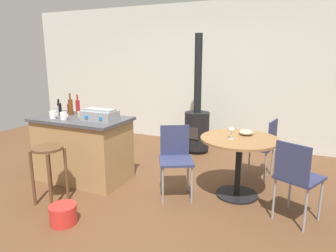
# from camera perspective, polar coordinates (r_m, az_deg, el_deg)

# --- Properties ---
(ground_plane) EXTENTS (8.80, 8.80, 0.00)m
(ground_plane) POSITION_cam_1_polar(r_m,az_deg,el_deg) (4.10, -6.36, -11.77)
(ground_plane) COLOR brown
(back_wall) EXTENTS (8.00, 0.10, 2.70)m
(back_wall) POSITION_cam_1_polar(r_m,az_deg,el_deg) (6.12, 6.11, 9.57)
(back_wall) COLOR beige
(back_wall) RESTS_ON ground_plane
(kitchen_island) EXTENTS (1.29, 0.75, 0.89)m
(kitchen_island) POSITION_cam_1_polar(r_m,az_deg,el_deg) (4.43, -15.55, -4.11)
(kitchen_island) COLOR #A37A4C
(kitchen_island) RESTS_ON ground_plane
(wooden_stool) EXTENTS (0.35, 0.35, 0.69)m
(wooden_stool) POSITION_cam_1_polar(r_m,az_deg,el_deg) (3.83, -21.44, -6.29)
(wooden_stool) COLOR brown
(wooden_stool) RESTS_ON ground_plane
(dining_table) EXTENTS (0.94, 0.94, 0.75)m
(dining_table) POSITION_cam_1_polar(r_m,az_deg,el_deg) (3.82, 13.12, -4.75)
(dining_table) COLOR black
(dining_table) RESTS_ON ground_plane
(folding_chair_near) EXTENTS (0.53, 0.53, 0.88)m
(folding_chair_near) POSITION_cam_1_polar(r_m,az_deg,el_deg) (3.41, 22.88, -8.43)
(folding_chair_near) COLOR navy
(folding_chair_near) RESTS_ON ground_plane
(folding_chair_far) EXTENTS (0.46, 0.46, 0.85)m
(folding_chair_far) POSITION_cam_1_polar(r_m,az_deg,el_deg) (4.51, 17.36, -3.21)
(folding_chair_far) COLOR navy
(folding_chair_far) RESTS_ON ground_plane
(folding_chair_left) EXTENTS (0.54, 0.54, 0.87)m
(folding_chair_left) POSITION_cam_1_polar(r_m,az_deg,el_deg) (3.76, 1.42, -5.51)
(folding_chair_left) COLOR navy
(folding_chair_left) RESTS_ON ground_plane
(wood_stove) EXTENTS (0.44, 0.45, 2.08)m
(wood_stove) POSITION_cam_1_polar(r_m,az_deg,el_deg) (5.48, 5.43, 0.39)
(wood_stove) COLOR black
(wood_stove) RESTS_ON ground_plane
(toolbox) EXTENTS (0.44, 0.28, 0.16)m
(toolbox) POSITION_cam_1_polar(r_m,az_deg,el_deg) (4.06, -12.58, 2.01)
(toolbox) COLOR gray
(toolbox) RESTS_ON kitchen_island
(bottle_0) EXTENTS (0.06, 0.06, 0.28)m
(bottle_0) POSITION_cam_1_polar(r_m,az_deg,el_deg) (4.60, -16.50, 3.50)
(bottle_0) COLOR maroon
(bottle_0) RESTS_ON kitchen_island
(bottle_1) EXTENTS (0.06, 0.06, 0.20)m
(bottle_1) POSITION_cam_1_polar(r_m,az_deg,el_deg) (4.54, -20.10, 2.71)
(bottle_1) COLOR #B7B2AD
(bottle_1) RESTS_ON kitchen_island
(bottle_2) EXTENTS (0.07, 0.07, 0.22)m
(bottle_2) POSITION_cam_1_polar(r_m,az_deg,el_deg) (4.64, -19.71, 3.08)
(bottle_2) COLOR black
(bottle_2) RESTS_ON kitchen_island
(bottle_3) EXTENTS (0.08, 0.08, 0.19)m
(bottle_3) POSITION_cam_1_polar(r_m,az_deg,el_deg) (4.74, -17.84, 3.22)
(bottle_3) COLOR maroon
(bottle_3) RESTS_ON kitchen_island
(bottle_4) EXTENTS (0.06, 0.06, 0.31)m
(bottle_4) POSITION_cam_1_polar(r_m,az_deg,el_deg) (4.56, -17.74, 3.48)
(bottle_4) COLOR #603314
(bottle_4) RESTS_ON kitchen_island
(cup_0) EXTENTS (0.11, 0.07, 0.09)m
(cup_0) POSITION_cam_1_polar(r_m,az_deg,el_deg) (4.32, -16.12, 2.04)
(cup_0) COLOR tan
(cup_0) RESTS_ON kitchen_island
(cup_1) EXTENTS (0.12, 0.09, 0.10)m
(cup_1) POSITION_cam_1_polar(r_m,az_deg,el_deg) (4.39, -20.75, 1.96)
(cup_1) COLOR white
(cup_1) RESTS_ON kitchen_island
(cup_2) EXTENTS (0.12, 0.09, 0.10)m
(cup_2) POSITION_cam_1_polar(r_m,az_deg,el_deg) (4.27, -18.94, 1.80)
(cup_2) COLOR white
(cup_2) RESTS_ON kitchen_island
(wine_glass) EXTENTS (0.07, 0.07, 0.14)m
(wine_glass) POSITION_cam_1_polar(r_m,az_deg,el_deg) (3.69, 11.78, -0.74)
(wine_glass) COLOR silver
(wine_glass) RESTS_ON dining_table
(serving_bowl) EXTENTS (0.18, 0.18, 0.07)m
(serving_bowl) POSITION_cam_1_polar(r_m,az_deg,el_deg) (3.92, 14.37, -1.12)
(serving_bowl) COLOR tan
(serving_bowl) RESTS_ON dining_table
(plastic_bucket) EXTENTS (0.28, 0.28, 0.20)m
(plastic_bucket) POSITION_cam_1_polar(r_m,az_deg,el_deg) (3.49, -18.99, -15.34)
(plastic_bucket) COLOR red
(plastic_bucket) RESTS_ON ground_plane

